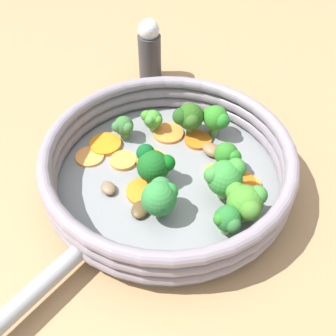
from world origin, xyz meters
TOP-DOWN VIEW (x-y plane):
  - ground_plane at (0.00, 0.00)m, footprint 4.00×4.00m
  - skillet at (0.00, 0.00)m, footprint 0.32×0.32m
  - skillet_rim_wall at (0.00, 0.00)m, footprint 0.33×0.33m
  - skillet_rivet_left at (0.10, -0.11)m, footprint 0.01×0.01m
  - skillet_rivet_right at (0.15, -0.03)m, footprint 0.01×0.01m
  - carrot_slice_0 at (-0.08, -0.01)m, footprint 0.05×0.05m
  - carrot_slice_1 at (0.00, 0.11)m, footprint 0.04×0.04m
  - carrot_slice_2 at (-0.04, -0.10)m, footprint 0.06×0.06m
  - carrot_slice_3 at (-0.08, 0.03)m, footprint 0.06×0.06m
  - carrot_slice_4 at (0.04, -0.03)m, footprint 0.06×0.06m
  - carrot_slice_5 at (-0.02, -0.03)m, footprint 0.06×0.06m
  - carrot_slice_6 at (-0.02, -0.12)m, footprint 0.06×0.06m
  - carrot_slice_7 at (-0.00, 0.10)m, footprint 0.04×0.04m
  - carrot_slice_8 at (-0.02, -0.07)m, footprint 0.05×0.05m
  - carrot_slice_9 at (-0.02, 0.06)m, footprint 0.04×0.04m
  - broccoli_floret_0 at (0.02, 0.08)m, footprint 0.05×0.05m
  - broccoli_floret_1 at (-0.07, -0.08)m, footprint 0.03×0.03m
  - broccoli_floret_2 at (0.05, 0.10)m, footprint 0.05×0.05m
  - broccoli_floret_3 at (0.06, 0.00)m, footprint 0.05×0.05m
  - broccoli_floret_4 at (0.01, -0.02)m, footprint 0.04×0.05m
  - broccoli_floret_5 at (-0.09, 0.06)m, footprint 0.04×0.04m
  - broccoli_floret_6 at (0.08, 0.08)m, footprint 0.03×0.03m
  - broccoli_floret_7 at (-0.02, 0.08)m, footprint 0.03×0.04m
  - broccoli_floret_8 at (-0.09, 0.02)m, footprint 0.04×0.05m
  - broccoli_floret_9 at (-0.09, -0.04)m, footprint 0.03×0.03m
  - mushroom_piece_0 at (0.07, -0.02)m, footprint 0.03×0.03m
  - mushroom_piece_1 at (-0.05, 0.05)m, footprint 0.04×0.04m
  - mushroom_piece_2 at (0.04, -0.07)m, footprint 0.03×0.03m
  - salt_shaker at (-0.25, -0.07)m, footprint 0.04×0.04m

SIDE VIEW (x-z plane):
  - ground_plane at x=0.00m, z-range 0.00..0.00m
  - skillet at x=0.00m, z-range 0.00..0.02m
  - carrot_slice_9 at x=-0.02m, z-range 0.02..0.02m
  - carrot_slice_6 at x=-0.02m, z-range 0.02..0.02m
  - carrot_slice_5 at x=-0.02m, z-range 0.02..0.02m
  - carrot_slice_0 at x=-0.08m, z-range 0.02..0.02m
  - carrot_slice_1 at x=0.00m, z-range 0.02..0.02m
  - carrot_slice_7 at x=0.00m, z-range 0.02..0.02m
  - carrot_slice_3 at x=-0.08m, z-range 0.02..0.02m
  - carrot_slice_8 at x=-0.02m, z-range 0.02..0.02m
  - carrot_slice_4 at x=0.04m, z-range 0.02..0.02m
  - carrot_slice_2 at x=-0.04m, z-range 0.02..0.02m
  - skillet_rivet_left at x=0.10m, z-range 0.02..0.02m
  - skillet_rivet_right at x=0.15m, z-range 0.02..0.02m
  - mushroom_piece_0 at x=0.07m, z-range 0.02..0.03m
  - mushroom_piece_2 at x=0.04m, z-range 0.02..0.03m
  - mushroom_piece_1 at x=-0.05m, z-range 0.02..0.03m
  - broccoli_floret_1 at x=-0.07m, z-range 0.02..0.06m
  - broccoli_floret_9 at x=-0.09m, z-range 0.02..0.06m
  - broccoli_floret_6 at x=0.08m, z-range 0.02..0.06m
  - skillet_rim_wall at x=0.00m, z-range 0.02..0.07m
  - broccoli_floret_7 at x=-0.02m, z-range 0.02..0.07m
  - broccoli_floret_4 at x=0.01m, z-range 0.02..0.07m
  - broccoli_floret_2 at x=0.05m, z-range 0.02..0.07m
  - broccoli_floret_5 at x=-0.09m, z-range 0.02..0.07m
  - broccoli_floret_8 at x=-0.09m, z-range 0.02..0.07m
  - broccoli_floret_3 at x=0.06m, z-range 0.02..0.08m
  - broccoli_floret_0 at x=0.02m, z-range 0.02..0.08m
  - salt_shaker at x=-0.25m, z-range 0.00..0.11m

